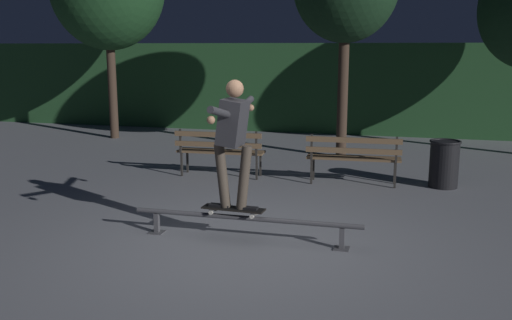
# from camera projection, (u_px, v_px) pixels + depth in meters

# --- Properties ---
(ground_plane) EXTENTS (90.00, 90.00, 0.00)m
(ground_plane) POSITION_uv_depth(u_px,v_px,m) (242.00, 245.00, 6.79)
(ground_plane) COLOR slate
(hedge_backdrop) EXTENTS (24.00, 1.20, 2.43)m
(hedge_backdrop) POSITION_uv_depth(u_px,v_px,m) (338.00, 88.00, 15.66)
(hedge_backdrop) COLOR #234C28
(hedge_backdrop) RESTS_ON ground
(grind_rail) EXTENTS (2.87, 0.18, 0.32)m
(grind_rail) POSITION_uv_depth(u_px,v_px,m) (245.00, 221.00, 6.88)
(grind_rail) COLOR #47474C
(grind_rail) RESTS_ON ground
(skateboard) EXTENTS (0.79, 0.25, 0.09)m
(skateboard) POSITION_uv_depth(u_px,v_px,m) (233.00, 209.00, 6.89)
(skateboard) COLOR black
(skateboard) RESTS_ON grind_rail
(skateboarder) EXTENTS (0.63, 1.41, 1.56)m
(skateboarder) POSITION_uv_depth(u_px,v_px,m) (233.00, 133.00, 6.71)
(skateboarder) COLOR black
(skateboarder) RESTS_ON skateboard
(park_bench_leftmost) EXTENTS (1.62, 0.48, 0.88)m
(park_bench_leftmost) POSITION_uv_depth(u_px,v_px,m) (220.00, 148.00, 10.21)
(park_bench_leftmost) COLOR #282623
(park_bench_leftmost) RESTS_ON ground
(park_bench_left_center) EXTENTS (1.62, 0.48, 0.88)m
(park_bench_left_center) POSITION_uv_depth(u_px,v_px,m) (353.00, 154.00, 9.61)
(park_bench_left_center) COLOR #282623
(park_bench_left_center) RESTS_ON ground
(trash_can) EXTENTS (0.52, 0.52, 0.80)m
(trash_can) POSITION_uv_depth(u_px,v_px,m) (444.00, 163.00, 9.50)
(trash_can) COLOR black
(trash_can) RESTS_ON ground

